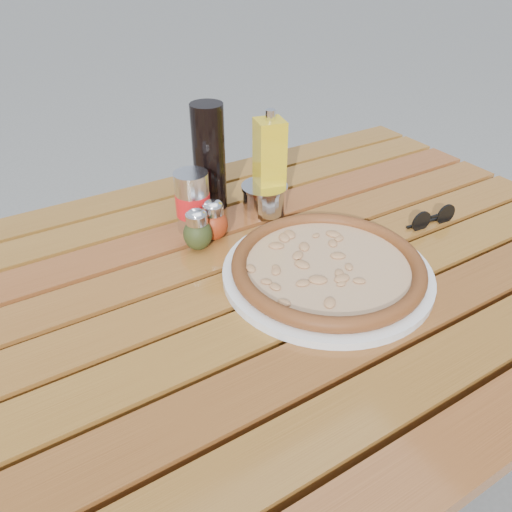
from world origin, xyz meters
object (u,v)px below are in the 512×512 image
dark_bottle (209,158)px  olive_oil_cruet (269,165)px  pizza (328,265)px  sunglasses (432,218)px  table (262,309)px  parmesan_tin (264,198)px  plate (327,273)px  soda_can (193,202)px  oregano_shaker (197,230)px  pepper_shaker (214,221)px

dark_bottle → olive_oil_cruet: size_ratio=1.05×
pizza → sunglasses: size_ratio=3.74×
table → olive_oil_cruet: 0.30m
parmesan_tin → plate: bearing=-97.2°
soda_can → table: bearing=-81.9°
oregano_shaker → parmesan_tin: size_ratio=0.68×
plate → dark_bottle: 0.35m
dark_bottle → pepper_shaker: bearing=-115.1°
plate → pizza: 0.02m
table → soda_can: bearing=98.1°
table → olive_oil_cruet: olive_oil_cruet is taller
soda_can → sunglasses: soda_can is taller
sunglasses → dark_bottle: bearing=143.2°
plate → pizza: size_ratio=0.87×
oregano_shaker → soda_can: bearing=70.1°
dark_bottle → olive_oil_cruet: dark_bottle is taller
plate → parmesan_tin: 0.26m
table → sunglasses: bearing=-4.9°
plate → soda_can: (-0.12, 0.26, 0.05)m
dark_bottle → olive_oil_cruet: (0.10, -0.07, -0.01)m
pepper_shaker → table: bearing=-85.4°
oregano_shaker → olive_oil_cruet: 0.22m
plate → olive_oil_cruet: 0.28m
dark_bottle → table: bearing=-99.0°
pizza → dark_bottle: (-0.05, 0.33, 0.09)m
pizza → sunglasses: 0.29m
pizza → table: bearing=148.2°
plate → oregano_shaker: 0.25m
sunglasses → olive_oil_cruet: bearing=140.2°
dark_bottle → pizza: bearing=-81.0°
oregano_shaker → olive_oil_cruet: size_ratio=0.39×
oregano_shaker → soda_can: 0.07m
table → pizza: size_ratio=3.38×
oregano_shaker → olive_oil_cruet: olive_oil_cruet is taller
plate → pizza: bearing=-90.0°
olive_oil_cruet → soda_can: bearing=179.2°
soda_can → dark_bottle: bearing=42.3°
sunglasses → pizza: bearing=-169.7°
oregano_shaker → sunglasses: (0.44, -0.17, -0.02)m
pizza → olive_oil_cruet: olive_oil_cruet is taller
table → sunglasses: size_ratio=12.66×
oregano_shaker → sunglasses: bearing=-21.4°
olive_oil_cruet → plate: bearing=-100.6°
pepper_shaker → olive_oil_cruet: bearing=17.6°
table → plate: size_ratio=3.89×
plate → pepper_shaker: size_ratio=4.39×
pepper_shaker → dark_bottle: (0.06, 0.12, 0.07)m
plate → table: bearing=148.2°
olive_oil_cruet → table: bearing=-125.4°
pizza → pepper_shaker: bearing=116.9°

